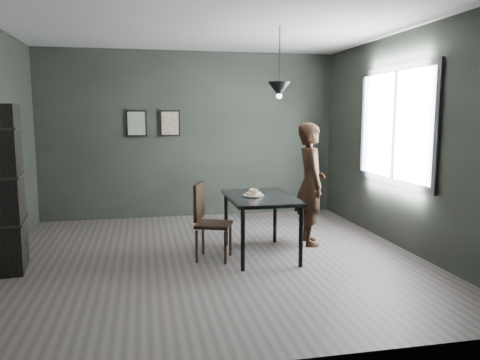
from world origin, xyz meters
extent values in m
plane|color=#3B3533|center=(0.00, 0.00, 0.00)|extent=(5.00, 5.00, 0.00)
cube|color=black|center=(0.00, 2.50, 1.40)|extent=(5.00, 0.10, 2.80)
cube|color=silver|center=(0.00, 0.00, 2.80)|extent=(5.00, 5.00, 0.02)
cube|color=white|center=(2.48, 0.20, 1.60)|extent=(0.02, 1.80, 1.40)
cube|color=black|center=(2.47, 0.20, 1.60)|extent=(0.04, 1.96, 1.56)
cube|color=black|center=(0.60, 0.00, 0.73)|extent=(0.80, 1.20, 0.04)
cylinder|color=black|center=(0.26, -0.54, 0.35)|extent=(0.05, 0.05, 0.71)
cylinder|color=black|center=(0.94, -0.54, 0.35)|extent=(0.05, 0.05, 0.71)
cylinder|color=black|center=(0.26, 0.54, 0.35)|extent=(0.05, 0.05, 0.71)
cylinder|color=black|center=(0.94, 0.54, 0.35)|extent=(0.05, 0.05, 0.71)
cylinder|color=white|center=(0.51, 0.00, 0.76)|extent=(0.23, 0.23, 0.01)
torus|color=beige|center=(0.56, 0.01, 0.78)|extent=(0.12, 0.12, 0.04)
torus|color=beige|center=(0.50, 0.05, 0.78)|extent=(0.12, 0.12, 0.04)
torus|color=beige|center=(0.46, -0.01, 0.78)|extent=(0.12, 0.12, 0.04)
torus|color=beige|center=(0.52, -0.04, 0.78)|extent=(0.12, 0.12, 0.04)
torus|color=beige|center=(0.51, 0.00, 0.82)|extent=(0.16, 0.17, 0.06)
imported|color=black|center=(1.39, 0.38, 0.82)|extent=(0.47, 0.64, 1.64)
cube|color=black|center=(0.01, -0.04, 0.43)|extent=(0.52, 0.52, 0.04)
cube|color=black|center=(-0.16, 0.02, 0.71)|extent=(0.17, 0.39, 0.44)
cylinder|color=black|center=(-0.21, -0.14, 0.20)|extent=(0.03, 0.03, 0.39)
cylinder|color=black|center=(0.11, -0.26, 0.20)|extent=(0.03, 0.03, 0.39)
cylinder|color=black|center=(-0.09, 0.18, 0.20)|extent=(0.03, 0.03, 0.39)
cylinder|color=black|center=(0.23, 0.06, 0.20)|extent=(0.03, 0.03, 0.39)
cube|color=black|center=(-2.32, 0.03, 0.93)|extent=(0.42, 0.66, 1.86)
cylinder|color=black|center=(0.85, 0.10, 2.42)|extent=(0.01, 0.01, 0.75)
cone|color=black|center=(0.85, 0.10, 2.05)|extent=(0.28, 0.28, 0.18)
sphere|color=#FFE0B2|center=(0.85, 0.10, 1.97)|extent=(0.07, 0.07, 0.07)
cube|color=black|center=(-0.90, 2.47, 1.60)|extent=(0.34, 0.03, 0.44)
cube|color=#445F51|center=(-0.90, 2.45, 1.60)|extent=(0.28, 0.01, 0.38)
cube|color=black|center=(-0.35, 2.47, 1.60)|extent=(0.34, 0.03, 0.44)
cube|color=brown|center=(-0.35, 2.45, 1.60)|extent=(0.28, 0.01, 0.38)
camera|label=1|loc=(-0.80, -5.50, 1.74)|focal=35.00mm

